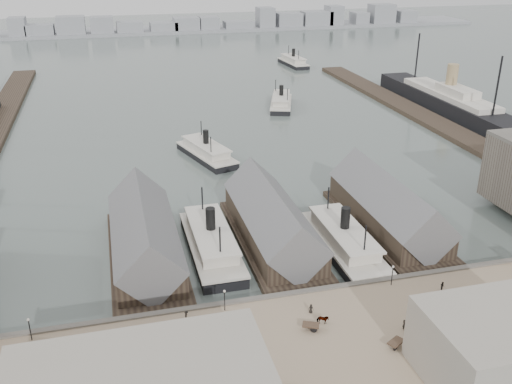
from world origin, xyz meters
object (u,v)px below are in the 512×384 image
object	(u,v)px
horse_cart_center	(319,322)
horse_cart_left	(101,358)
ocean_steamer	(449,101)
ferry_docked_west	(211,242)
horse_cart_right	(409,345)

from	to	relation	value
horse_cart_center	horse_cart_left	bearing A→B (deg)	114.46
ocean_steamer	horse_cart_center	world-z (taller)	ocean_steamer
ferry_docked_west	horse_cart_center	bearing A→B (deg)	-69.47
horse_cart_center	horse_cart_right	xyz separation A→B (m)	(10.93, -8.80, 0.01)
horse_cart_left	horse_cart_right	bearing A→B (deg)	-94.22
horse_cart_right	horse_cart_left	bearing A→B (deg)	49.78
horse_cart_center	horse_cart_right	distance (m)	14.03
ferry_docked_west	ocean_steamer	xyz separation A→B (m)	(105.00, 82.55, 1.29)
horse_cart_center	ocean_steamer	bearing A→B (deg)	-15.49
ocean_steamer	horse_cart_center	bearing A→B (deg)	-129.57
ferry_docked_west	ocean_steamer	bearing A→B (deg)	38.18
horse_cart_center	ferry_docked_west	bearing A→B (deg)	44.61
ocean_steamer	horse_cart_right	bearing A→B (deg)	-124.11
ferry_docked_west	horse_cart_right	xyz separation A→B (m)	(22.40, -39.42, 0.35)
horse_cart_center	horse_cart_right	bearing A→B (deg)	-104.76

